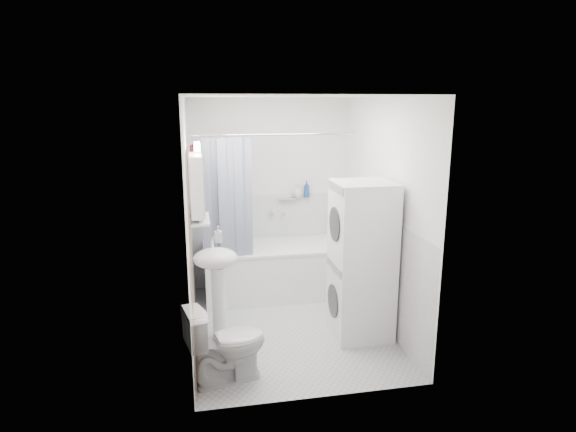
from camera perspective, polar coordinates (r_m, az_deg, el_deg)
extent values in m
plane|color=silver|center=(5.30, 0.12, -12.93)|extent=(2.60, 2.60, 0.00)
plane|color=white|center=(6.14, -2.19, 2.58)|extent=(2.00, 0.00, 2.00)
plane|color=white|center=(3.67, 4.03, -4.89)|extent=(2.00, 0.00, 2.00)
plane|color=white|center=(4.80, -11.66, -0.73)|extent=(0.00, 2.60, 2.60)
plane|color=white|center=(5.17, 11.08, 0.29)|extent=(0.00, 2.60, 2.60)
plane|color=white|center=(4.75, 0.14, 14.00)|extent=(2.60, 2.60, 0.00)
plane|color=white|center=(6.27, -2.13, -2.83)|extent=(1.98, 0.00, 1.98)
plane|color=white|center=(4.98, -11.20, -7.44)|extent=(0.00, 2.58, 2.58)
plane|color=white|center=(5.33, 10.67, -6.02)|extent=(0.00, 2.58, 2.58)
plane|color=brown|center=(4.02, -11.35, -6.50)|extent=(0.00, 2.00, 2.00)
cylinder|color=silver|center=(4.33, -10.94, -5.02)|extent=(0.04, 0.04, 0.04)
cube|color=white|center=(6.01, -1.90, -6.55)|extent=(1.64, 0.77, 0.60)
cube|color=white|center=(5.91, -1.92, -3.66)|extent=(1.66, 0.79, 0.03)
cube|color=silver|center=(5.94, -1.91, -4.72)|extent=(1.46, 0.59, 0.20)
cylinder|color=silver|center=(6.17, -0.59, 0.30)|extent=(0.04, 0.12, 0.04)
cylinder|color=silver|center=(5.33, -1.47, 9.63)|extent=(1.84, 0.02, 0.02)
cube|color=#16224D|center=(5.36, -9.58, 1.37)|extent=(0.10, 0.02, 1.45)
cube|color=#16224D|center=(5.37, -8.62, 1.41)|extent=(0.10, 0.02, 1.45)
cube|color=#16224D|center=(5.37, -7.66, 1.46)|extent=(0.10, 0.02, 1.45)
cube|color=#16224D|center=(5.38, -6.70, 1.50)|extent=(0.10, 0.02, 1.45)
cube|color=#16224D|center=(5.38, -5.75, 1.54)|extent=(0.10, 0.02, 1.45)
cube|color=#16224D|center=(5.39, -4.80, 1.57)|extent=(0.10, 0.02, 1.45)
ellipsoid|color=white|center=(4.80, -8.61, -4.96)|extent=(0.44, 0.37, 0.20)
cylinder|color=white|center=(4.97, -8.18, -10.16)|extent=(0.14, 0.14, 0.75)
cylinder|color=silver|center=(4.90, -8.96, -3.13)|extent=(0.03, 0.03, 0.14)
cylinder|color=silver|center=(4.84, -8.97, -2.58)|extent=(0.02, 0.10, 0.02)
cube|color=white|center=(4.83, -10.78, 3.63)|extent=(0.12, 0.50, 0.60)
cube|color=white|center=(4.83, -10.01, 3.66)|extent=(0.01, 0.47, 0.57)
cube|color=#FFEABF|center=(4.78, -10.74, 8.13)|extent=(0.06, 0.45, 0.06)
cube|color=silver|center=(4.90, -10.37, -0.40)|extent=(0.18, 0.54, 0.02)
cube|color=silver|center=(6.13, -0.12, 2.09)|extent=(0.22, 0.06, 0.02)
cube|color=#54190E|center=(5.49, -11.09, 3.68)|extent=(0.05, 0.37, 0.87)
cube|color=#54190E|center=(5.44, -10.97, 7.90)|extent=(0.03, 0.32, 0.08)
cylinder|color=silver|center=(5.43, -11.41, 8.30)|extent=(0.02, 0.04, 0.02)
cube|color=white|center=(5.03, 8.55, -9.59)|extent=(0.57, 0.57, 0.80)
cylinder|color=#2D2D33|center=(4.95, 5.36, -9.98)|extent=(0.02, 0.34, 0.34)
cube|color=gray|center=(4.82, 5.47, -6.05)|extent=(0.01, 0.50, 0.08)
cube|color=white|center=(4.77, 8.88, -0.72)|extent=(0.57, 0.57, 0.80)
cylinder|color=#2D2D33|center=(4.69, 5.57, -0.98)|extent=(0.02, 0.34, 0.34)
cube|color=gray|center=(4.61, 5.69, 3.35)|extent=(0.01, 0.50, 0.08)
imported|color=white|center=(4.28, -7.33, -14.76)|extent=(0.76, 0.53, 0.68)
imported|color=gray|center=(5.11, -8.26, -2.64)|extent=(0.08, 0.17, 0.08)
imported|color=gray|center=(4.74, -10.37, -0.26)|extent=(0.07, 0.18, 0.07)
imported|color=gray|center=(5.00, -10.42, 0.62)|extent=(0.10, 0.09, 0.10)
imported|color=gray|center=(6.14, 1.13, 2.84)|extent=(0.13, 0.17, 0.13)
imported|color=#23428F|center=(6.17, 2.22, 2.64)|extent=(0.08, 0.21, 0.08)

